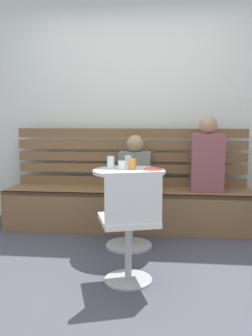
# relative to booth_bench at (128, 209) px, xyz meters

# --- Properties ---
(ground) EXTENTS (8.00, 8.00, 0.00)m
(ground) POSITION_rel_booth_bench_xyz_m (0.00, -1.20, -0.22)
(ground) COLOR #42424C
(back_wall) EXTENTS (5.20, 0.10, 2.90)m
(back_wall) POSITION_rel_booth_bench_xyz_m (0.00, 0.44, 1.23)
(back_wall) COLOR silver
(back_wall) RESTS_ON ground
(booth_bench) EXTENTS (2.70, 0.52, 0.44)m
(booth_bench) POSITION_rel_booth_bench_xyz_m (0.00, 0.00, 0.00)
(booth_bench) COLOR brown
(booth_bench) RESTS_ON ground
(booth_backrest) EXTENTS (2.65, 0.04, 0.66)m
(booth_backrest) POSITION_rel_booth_bench_xyz_m (0.00, 0.24, 0.56)
(booth_backrest) COLOR brown
(booth_backrest) RESTS_ON booth_bench
(cafe_table) EXTENTS (0.68, 0.68, 0.74)m
(cafe_table) POSITION_rel_booth_bench_xyz_m (0.07, -0.59, 0.30)
(cafe_table) COLOR #ADADB2
(cafe_table) RESTS_ON ground
(white_chair) EXTENTS (0.50, 0.50, 0.85)m
(white_chair) POSITION_rel_booth_bench_xyz_m (0.16, -1.40, 0.24)
(white_chair) COLOR #ADADB2
(white_chair) RESTS_ON ground
(person_adult) EXTENTS (0.34, 0.22, 0.80)m
(person_adult) POSITION_rel_booth_bench_xyz_m (0.85, -0.01, 0.58)
(person_adult) COLOR brown
(person_adult) RESTS_ON booth_bench
(person_child_left) EXTENTS (0.34, 0.22, 0.60)m
(person_child_left) POSITION_rel_booth_bench_xyz_m (0.08, 0.02, 0.48)
(person_child_left) COLOR slate
(person_child_left) RESTS_ON booth_bench
(cup_glass_short) EXTENTS (0.08, 0.08, 0.08)m
(cup_glass_short) POSITION_rel_booth_bench_xyz_m (-0.00, -0.56, 0.56)
(cup_glass_short) COLOR silver
(cup_glass_short) RESTS_ON cafe_table
(cup_glass_tall) EXTENTS (0.07, 0.07, 0.12)m
(cup_glass_tall) POSITION_rel_booth_bench_xyz_m (-0.11, -0.52, 0.58)
(cup_glass_tall) COLOR silver
(cup_glass_tall) RESTS_ON cafe_table
(cup_tumbler_orange) EXTENTS (0.07, 0.07, 0.10)m
(cup_tumbler_orange) POSITION_rel_booth_bench_xyz_m (0.10, -0.55, 0.57)
(cup_tumbler_orange) COLOR orange
(cup_tumbler_orange) RESTS_ON cafe_table
(cup_water_clear) EXTENTS (0.07, 0.07, 0.11)m
(cup_water_clear) POSITION_rel_booth_bench_xyz_m (0.03, -0.33, 0.57)
(cup_water_clear) COLOR white
(cup_water_clear) RESTS_ON cafe_table
(plate_small) EXTENTS (0.17, 0.17, 0.01)m
(plate_small) POSITION_rel_booth_bench_xyz_m (0.29, -0.55, 0.52)
(plate_small) COLOR #DB4C42
(plate_small) RESTS_ON cafe_table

